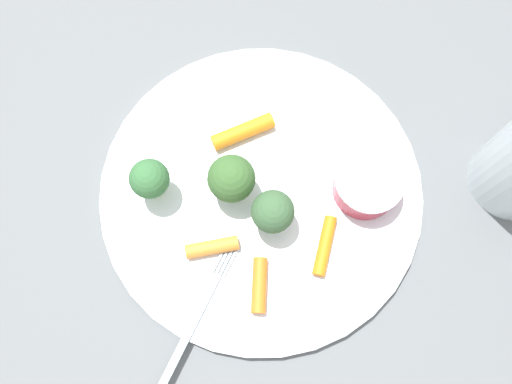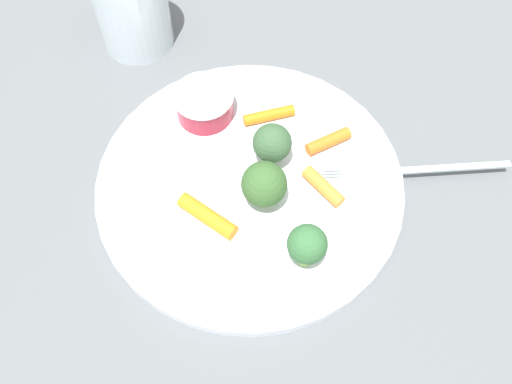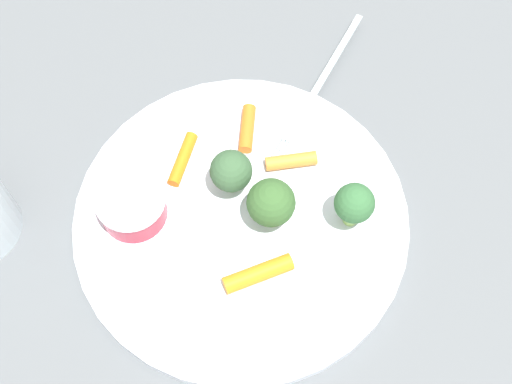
{
  "view_description": "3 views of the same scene",
  "coord_description": "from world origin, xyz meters",
  "px_view_note": "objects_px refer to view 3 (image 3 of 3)",
  "views": [
    {
      "loc": [
        -0.05,
        -0.13,
        0.45
      ],
      "look_at": [
        -0.01,
        -0.0,
        0.02
      ],
      "focal_mm": 36.15,
      "sensor_mm": 36.0,
      "label": 1
    },
    {
      "loc": [
        -0.19,
        0.2,
        0.47
      ],
      "look_at": [
        -0.02,
        0.01,
        0.02
      ],
      "focal_mm": 40.12,
      "sensor_mm": 36.0,
      "label": 2
    },
    {
      "loc": [
        0.06,
        0.25,
        0.57
      ],
      "look_at": [
        -0.02,
        -0.01,
        0.02
      ],
      "focal_mm": 49.95,
      "sensor_mm": 36.0,
      "label": 3
    }
  ],
  "objects_px": {
    "broccoli_floret_1": "(354,204)",
    "carrot_stick_2": "(291,161)",
    "sauce_cup": "(132,206)",
    "carrot_stick_0": "(261,273)",
    "broccoli_floret_2": "(233,171)",
    "fork": "(317,89)",
    "carrot_stick_3": "(247,128)",
    "carrot_stick_1": "(183,159)",
    "plate": "(241,221)",
    "broccoli_floret_0": "(271,203)"
  },
  "relations": [
    {
      "from": "broccoli_floret_2",
      "to": "carrot_stick_1",
      "type": "xyz_separation_m",
      "value": [
        0.04,
        -0.04,
        -0.02
      ]
    },
    {
      "from": "sauce_cup",
      "to": "carrot_stick_1",
      "type": "distance_m",
      "value": 0.07
    },
    {
      "from": "broccoli_floret_2",
      "to": "carrot_stick_3",
      "type": "height_order",
      "value": "broccoli_floret_2"
    },
    {
      "from": "broccoli_floret_2",
      "to": "fork",
      "type": "bearing_deg",
      "value": -142.2
    },
    {
      "from": "broccoli_floret_0",
      "to": "carrot_stick_3",
      "type": "xyz_separation_m",
      "value": [
        -0.0,
        -0.09,
        -0.02
      ]
    },
    {
      "from": "plate",
      "to": "broccoli_floret_0",
      "type": "bearing_deg",
      "value": 163.67
    },
    {
      "from": "broccoli_floret_0",
      "to": "broccoli_floret_1",
      "type": "relative_size",
      "value": 1.02
    },
    {
      "from": "broccoli_floret_0",
      "to": "carrot_stick_0",
      "type": "xyz_separation_m",
      "value": [
        0.02,
        0.05,
        -0.02
      ]
    },
    {
      "from": "plate",
      "to": "broccoli_floret_1",
      "type": "bearing_deg",
      "value": 163.38
    },
    {
      "from": "broccoli_floret_1",
      "to": "carrot_stick_3",
      "type": "height_order",
      "value": "broccoli_floret_1"
    },
    {
      "from": "broccoli_floret_1",
      "to": "plate",
      "type": "bearing_deg",
      "value": -16.62
    },
    {
      "from": "fork",
      "to": "carrot_stick_3",
      "type": "bearing_deg",
      "value": 20.04
    },
    {
      "from": "sauce_cup",
      "to": "broccoli_floret_2",
      "type": "height_order",
      "value": "broccoli_floret_2"
    },
    {
      "from": "carrot_stick_3",
      "to": "fork",
      "type": "relative_size",
      "value": 0.31
    },
    {
      "from": "carrot_stick_0",
      "to": "carrot_stick_1",
      "type": "xyz_separation_m",
      "value": [
        0.04,
        -0.12,
        -0.0
      ]
    },
    {
      "from": "sauce_cup",
      "to": "carrot_stick_0",
      "type": "height_order",
      "value": "sauce_cup"
    },
    {
      "from": "plate",
      "to": "fork",
      "type": "distance_m",
      "value": 0.15
    },
    {
      "from": "carrot_stick_1",
      "to": "carrot_stick_2",
      "type": "bearing_deg",
      "value": 163.23
    },
    {
      "from": "fork",
      "to": "broccoli_floret_2",
      "type": "bearing_deg",
      "value": 37.8
    },
    {
      "from": "sauce_cup",
      "to": "carrot_stick_1",
      "type": "relative_size",
      "value": 1.15
    },
    {
      "from": "carrot_stick_3",
      "to": "plate",
      "type": "bearing_deg",
      "value": 71.26
    },
    {
      "from": "sauce_cup",
      "to": "carrot_stick_1",
      "type": "height_order",
      "value": "sauce_cup"
    },
    {
      "from": "broccoli_floret_0",
      "to": "carrot_stick_2",
      "type": "distance_m",
      "value": 0.06
    },
    {
      "from": "carrot_stick_1",
      "to": "carrot_stick_3",
      "type": "xyz_separation_m",
      "value": [
        -0.06,
        -0.02,
        0.0
      ]
    },
    {
      "from": "carrot_stick_1",
      "to": "fork",
      "type": "height_order",
      "value": "carrot_stick_1"
    },
    {
      "from": "broccoli_floret_1",
      "to": "carrot_stick_2",
      "type": "relative_size",
      "value": 1.11
    },
    {
      "from": "plate",
      "to": "carrot_stick_3",
      "type": "distance_m",
      "value": 0.09
    },
    {
      "from": "carrot_stick_1",
      "to": "carrot_stick_2",
      "type": "distance_m",
      "value": 0.1
    },
    {
      "from": "broccoli_floret_0",
      "to": "carrot_stick_3",
      "type": "bearing_deg",
      "value": -92.26
    },
    {
      "from": "broccoli_floret_2",
      "to": "fork",
      "type": "xyz_separation_m",
      "value": [
        -0.1,
        -0.08,
        -0.03
      ]
    },
    {
      "from": "plate",
      "to": "sauce_cup",
      "type": "relative_size",
      "value": 4.87
    },
    {
      "from": "sauce_cup",
      "to": "carrot_stick_3",
      "type": "xyz_separation_m",
      "value": [
        -0.12,
        -0.05,
        -0.01
      ]
    },
    {
      "from": "sauce_cup",
      "to": "fork",
      "type": "bearing_deg",
      "value": -156.97
    },
    {
      "from": "broccoli_floret_0",
      "to": "carrot_stick_2",
      "type": "bearing_deg",
      "value": -124.98
    },
    {
      "from": "broccoli_floret_2",
      "to": "carrot_stick_2",
      "type": "bearing_deg",
      "value": -171.39
    },
    {
      "from": "plate",
      "to": "carrot_stick_3",
      "type": "bearing_deg",
      "value": -108.74
    },
    {
      "from": "carrot_stick_3",
      "to": "broccoli_floret_0",
      "type": "bearing_deg",
      "value": 87.74
    },
    {
      "from": "sauce_cup",
      "to": "carrot_stick_0",
      "type": "xyz_separation_m",
      "value": [
        -0.09,
        0.08,
        -0.01
      ]
    },
    {
      "from": "broccoli_floret_2",
      "to": "carrot_stick_0",
      "type": "distance_m",
      "value": 0.09
    },
    {
      "from": "fork",
      "to": "carrot_stick_0",
      "type": "bearing_deg",
      "value": 58.63
    },
    {
      "from": "carrot_stick_0",
      "to": "carrot_stick_3",
      "type": "bearing_deg",
      "value": -100.44
    },
    {
      "from": "carrot_stick_1",
      "to": "fork",
      "type": "distance_m",
      "value": 0.15
    },
    {
      "from": "plate",
      "to": "broccoli_floret_1",
      "type": "xyz_separation_m",
      "value": [
        -0.09,
        0.03,
        0.04
      ]
    },
    {
      "from": "sauce_cup",
      "to": "broccoli_floret_2",
      "type": "bearing_deg",
      "value": -178.57
    },
    {
      "from": "broccoli_floret_2",
      "to": "fork",
      "type": "relative_size",
      "value": 0.33
    },
    {
      "from": "broccoli_floret_0",
      "to": "sauce_cup",
      "type": "bearing_deg",
      "value": -17.64
    },
    {
      "from": "plate",
      "to": "carrot_stick_1",
      "type": "xyz_separation_m",
      "value": [
        0.04,
        -0.07,
        0.01
      ]
    },
    {
      "from": "plate",
      "to": "carrot_stick_2",
      "type": "distance_m",
      "value": 0.07
    },
    {
      "from": "plate",
      "to": "sauce_cup",
      "type": "height_order",
      "value": "sauce_cup"
    },
    {
      "from": "broccoli_floret_1",
      "to": "carrot_stick_2",
      "type": "bearing_deg",
      "value": -63.17
    }
  ]
}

